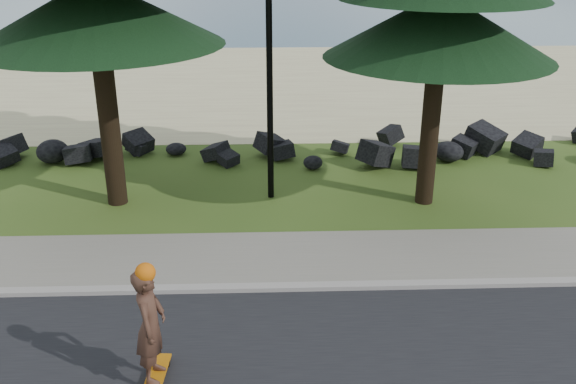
% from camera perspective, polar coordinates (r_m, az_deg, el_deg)
% --- Properties ---
extents(ground, '(160.00, 160.00, 0.00)m').
position_cam_1_polar(ground, '(12.10, -1.36, -6.47)').
color(ground, '#36531A').
rests_on(ground, ground).
extents(kerb, '(160.00, 0.20, 0.10)m').
position_cam_1_polar(kerb, '(11.30, -1.30, -8.50)').
color(kerb, '#A09890').
rests_on(kerb, ground).
extents(sidewalk, '(160.00, 2.00, 0.08)m').
position_cam_1_polar(sidewalk, '(12.25, -1.37, -5.85)').
color(sidewalk, gray).
rests_on(sidewalk, ground).
extents(beach_sand, '(160.00, 15.00, 0.01)m').
position_cam_1_polar(beach_sand, '(25.72, -1.81, 9.69)').
color(beach_sand, tan).
rests_on(beach_sand, ground).
extents(seawall_boulders, '(60.00, 2.40, 1.10)m').
position_cam_1_polar(seawall_boulders, '(17.19, -1.61, 2.78)').
color(seawall_boulders, black).
rests_on(seawall_boulders, ground).
extents(lamp_post, '(0.25, 0.14, 8.14)m').
position_cam_1_polar(lamp_post, '(13.85, -1.71, 15.48)').
color(lamp_post, black).
rests_on(lamp_post, ground).
extents(skateboarder, '(0.44, 1.03, 1.88)m').
position_cam_1_polar(skateboarder, '(8.96, -12.12, -11.56)').
color(skateboarder, '#BF6B0B').
rests_on(skateboarder, ground).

